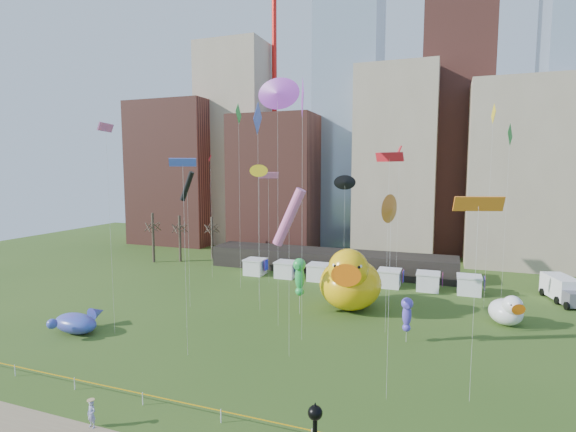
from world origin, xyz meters
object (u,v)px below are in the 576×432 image
at_px(whale_inflatable, 77,322).
at_px(small_duck, 507,310).
at_px(seahorse_green, 299,274).
at_px(big_duck, 350,281).
at_px(seahorse_purple, 407,312).
at_px(woman, 92,414).
at_px(box_truck, 563,289).

bearing_deg(whale_inflatable, small_duck, 27.63).
bearing_deg(seahorse_green, small_duck, 6.25).
bearing_deg(big_duck, seahorse_purple, -53.60).
relative_size(big_duck, woman, 5.84).
distance_m(big_duck, small_duck, 16.28).
bearing_deg(small_duck, whale_inflatable, -179.68).
distance_m(big_duck, woman, 29.66).
height_order(seahorse_green, box_truck, seahorse_green).
xyz_separation_m(big_duck, small_duck, (16.15, 0.82, -1.86)).
xyz_separation_m(seahorse_purple, box_truck, (16.68, 19.47, -1.45)).
distance_m(seahorse_green, seahorse_purple, 12.57).
xyz_separation_m(small_duck, woman, (-26.40, -28.54, -0.66)).
relative_size(big_duck, seahorse_purple, 2.34).
height_order(small_duck, woman, small_duck).
bearing_deg(box_truck, whale_inflatable, -164.79).
relative_size(big_duck, small_duck, 2.08).
bearing_deg(whale_inflatable, seahorse_purple, 20.36).
distance_m(small_duck, whale_inflatable, 43.21).
distance_m(whale_inflatable, box_truck, 54.89).
bearing_deg(small_duck, woman, -155.10).
bearing_deg(big_duck, seahorse_green, -152.49).
distance_m(big_duck, seahorse_purple, 10.11).
height_order(whale_inflatable, woman, whale_inflatable).
height_order(seahorse_purple, woman, seahorse_purple).
relative_size(small_duck, seahorse_green, 0.76).
xyz_separation_m(seahorse_green, whale_inflatable, (-18.81, -12.52, -3.56)).
bearing_deg(box_truck, big_duck, -168.21).
xyz_separation_m(whale_inflatable, box_truck, (47.27, 27.89, 0.50)).
height_order(small_duck, box_truck, small_duck).
height_order(small_duck, seahorse_purple, seahorse_purple).
relative_size(seahorse_green, seahorse_purple, 1.47).
xyz_separation_m(small_duck, seahorse_purple, (-9.28, -8.23, 1.41)).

